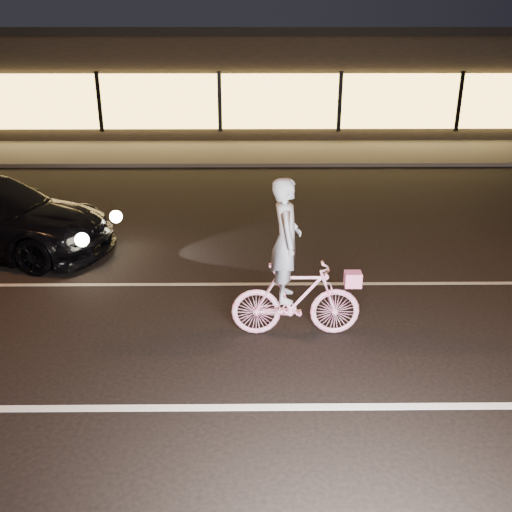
{
  "coord_description": "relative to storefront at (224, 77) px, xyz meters",
  "views": [
    {
      "loc": [
        1.15,
        -7.11,
        4.2
      ],
      "look_at": [
        1.22,
        0.6,
        1.1
      ],
      "focal_mm": 40.0,
      "sensor_mm": 36.0,
      "label": 1
    }
  ],
  "objects": [
    {
      "name": "ground",
      "position": [
        0.0,
        -18.97,
        -2.15
      ],
      "size": [
        90.0,
        90.0,
        0.0
      ],
      "primitive_type": "plane",
      "color": "black",
      "rests_on": "ground"
    },
    {
      "name": "lane_stripe_far",
      "position": [
        0.0,
        -16.97,
        -2.14
      ],
      "size": [
        60.0,
        0.1,
        0.01
      ],
      "primitive_type": "cube",
      "color": "gray",
      "rests_on": "ground"
    },
    {
      "name": "sidewalk",
      "position": [
        0.0,
        -5.97,
        -2.09
      ],
      "size": [
        30.0,
        4.0,
        0.12
      ],
      "primitive_type": "cube",
      "color": "#383533",
      "rests_on": "ground"
    },
    {
      "name": "storefront",
      "position": [
        0.0,
        0.0,
        0.0
      ],
      "size": [
        25.4,
        8.42,
        4.2
      ],
      "color": "black",
      "rests_on": "ground"
    },
    {
      "name": "cyclist",
      "position": [
        1.75,
        -18.71,
        -1.31
      ],
      "size": [
        1.87,
        0.64,
        2.35
      ],
      "rotation": [
        0.0,
        0.0,
        1.57
      ],
      "color": "#FC338B",
      "rests_on": "ground"
    },
    {
      "name": "lane_stripe_near",
      "position": [
        0.0,
        -20.47,
        -2.14
      ],
      "size": [
        60.0,
        0.12,
        0.01
      ],
      "primitive_type": "cube",
      "color": "silver",
      "rests_on": "ground"
    }
  ]
}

